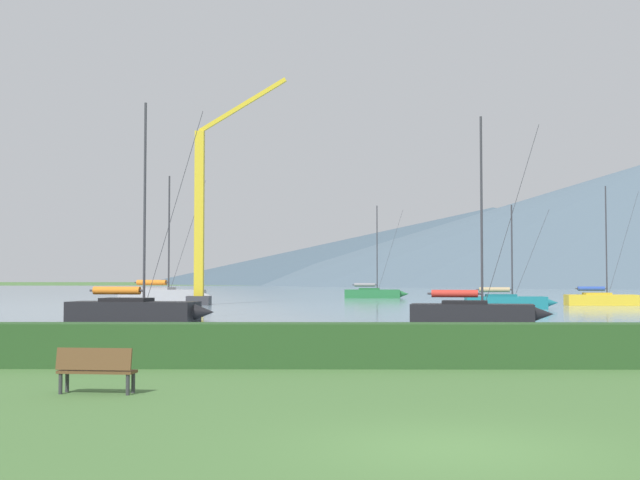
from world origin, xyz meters
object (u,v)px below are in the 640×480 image
object	(u,v)px
sailboat_slip_5	(373,293)
sailboat_slip_7	(507,301)
sailboat_slip_4	(602,299)
sailboat_slip_2	(163,295)
dock_crane	(203,224)
park_bench_under_tree	(96,368)
sailboat_slip_8	(135,309)
sailboat_slip_0	(474,311)

from	to	relation	value
sailboat_slip_5	sailboat_slip_7	world-z (taller)	sailboat_slip_5
sailboat_slip_4	sailboat_slip_5	xyz separation A→B (m)	(-18.46, 26.83, 0.05)
sailboat_slip_2	sailboat_slip_4	world-z (taller)	sailboat_slip_2
sailboat_slip_4	dock_crane	xyz separation A→B (m)	(-34.92, 1.00, 6.55)
sailboat_slip_7	dock_crane	bearing A→B (deg)	162.17
sailboat_slip_4	park_bench_under_tree	distance (m)	64.01
sailboat_slip_4	sailboat_slip_8	distance (m)	44.37
sailboat_slip_4	park_bench_under_tree	world-z (taller)	sailboat_slip_4
sailboat_slip_7	park_bench_under_tree	xyz separation A→B (m)	(-18.55, -48.83, -0.05)
sailboat_slip_0	park_bench_under_tree	size ratio (longest dim) A/B	6.74
sailboat_slip_4	dock_crane	distance (m)	35.55
sailboat_slip_2	park_bench_under_tree	bearing A→B (deg)	-64.29
sailboat_slip_5	dock_crane	xyz separation A→B (m)	(-16.46, -25.83, 6.51)
sailboat_slip_5	sailboat_slip_7	size ratio (longest dim) A/B	1.36
sailboat_slip_5	sailboat_slip_4	bearing A→B (deg)	-51.04
park_bench_under_tree	dock_crane	bearing A→B (deg)	102.58
sailboat_slip_8	dock_crane	xyz separation A→B (m)	(-0.60, 29.11, 6.46)
sailboat_slip_5	park_bench_under_tree	bearing A→B (deg)	-92.43
sailboat_slip_4	sailboat_slip_8	xyz separation A→B (m)	(-34.32, -28.11, 0.09)
sailboat_slip_4	sailboat_slip_8	bearing A→B (deg)	-138.10
sailboat_slip_4	park_bench_under_tree	size ratio (longest dim) A/B	6.39
sailboat_slip_7	dock_crane	distance (m)	27.43
sailboat_slip_5	park_bench_under_tree	size ratio (longest dim) A/B	6.73
sailboat_slip_2	sailboat_slip_5	size ratio (longest dim) A/B	1.12
sailboat_slip_2	sailboat_slip_4	bearing A→B (deg)	4.90
sailboat_slip_0	sailboat_slip_8	bearing A→B (deg)	-173.90
sailboat_slip_0	sailboat_slip_8	size ratio (longest dim) A/B	0.91
sailboat_slip_0	park_bench_under_tree	world-z (taller)	sailboat_slip_0
sailboat_slip_7	sailboat_slip_8	world-z (taller)	sailboat_slip_8
sailboat_slip_2	sailboat_slip_4	size ratio (longest dim) A/B	1.18
sailboat_slip_2	park_bench_under_tree	size ratio (longest dim) A/B	7.52
sailboat_slip_8	park_bench_under_tree	bearing A→B (deg)	-69.30
sailboat_slip_2	dock_crane	xyz separation A→B (m)	(4.78, -6.78, 6.37)
park_bench_under_tree	sailboat_slip_7	bearing A→B (deg)	75.56
sailboat_slip_8	park_bench_under_tree	xyz separation A→B (m)	(5.75, -29.17, -0.16)
sailboat_slip_8	sailboat_slip_0	bearing A→B (deg)	5.53
sailboat_slip_7	park_bench_under_tree	world-z (taller)	sailboat_slip_7
sailboat_slip_4	park_bench_under_tree	xyz separation A→B (m)	(-28.57, -57.28, -0.06)
sailboat_slip_5	sailboat_slip_8	world-z (taller)	sailboat_slip_8
sailboat_slip_2	dock_crane	size ratio (longest dim) A/B	0.60
sailboat_slip_0	sailboat_slip_7	world-z (taller)	sailboat_slip_0
sailboat_slip_0	sailboat_slip_4	size ratio (longest dim) A/B	1.05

